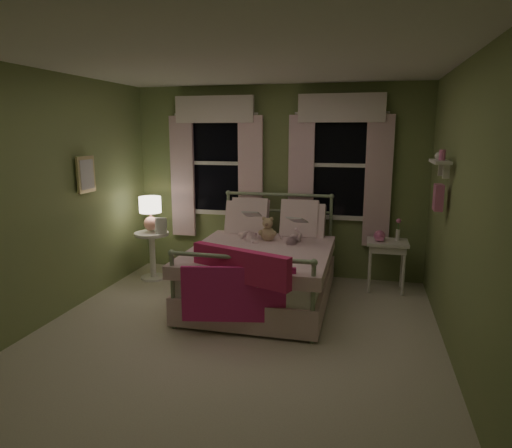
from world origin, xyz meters
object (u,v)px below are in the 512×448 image
(nightstand_right, at_px, (387,249))
(nightstand_left, at_px, (152,249))
(bed, at_px, (263,269))
(teddy_bear, at_px, (268,231))
(table_lamp, at_px, (150,210))
(child_left, at_px, (249,214))
(child_right, at_px, (293,221))

(nightstand_right, bearing_deg, nightstand_left, -175.34)
(bed, xyz_separation_m, nightstand_right, (1.44, 0.68, 0.17))
(teddy_bear, height_order, table_lamp, table_lamp)
(child_left, distance_m, table_lamp, 1.36)
(child_right, distance_m, nightstand_right, 1.24)
(teddy_bear, relative_size, table_lamp, 0.67)
(bed, relative_size, nightstand_right, 3.18)
(bed, bearing_deg, child_right, 56.40)
(nightstand_left, bearing_deg, child_left, -0.47)
(teddy_bear, xyz_separation_m, table_lamp, (-1.64, 0.17, 0.16))
(teddy_bear, relative_size, nightstand_left, 0.47)
(child_left, height_order, teddy_bear, child_left)
(bed, height_order, table_lamp, bed)
(teddy_bear, relative_size, nightstand_right, 0.48)
(bed, distance_m, nightstand_left, 1.70)
(child_left, bearing_deg, nightstand_right, 165.31)
(child_right, xyz_separation_m, teddy_bear, (-0.28, -0.16, -0.11))
(child_left, xyz_separation_m, teddy_bear, (0.28, -0.16, -0.17))
(table_lamp, bearing_deg, nightstand_left, 90.00)
(table_lamp, bearing_deg, child_left, -0.47)
(teddy_bear, xyz_separation_m, nightstand_left, (-1.64, 0.17, -0.37))
(bed, height_order, child_right, child_right)
(bed, distance_m, nightstand_right, 1.60)
(child_right, bearing_deg, nightstand_left, -2.69)
(child_right, bearing_deg, child_left, -2.36)
(child_left, distance_m, nightstand_left, 1.47)
(child_right, relative_size, nightstand_right, 1.03)
(table_lamp, relative_size, nightstand_right, 0.72)
(child_right, relative_size, nightstand_left, 1.01)
(child_right, bearing_deg, table_lamp, -2.69)
(bed, relative_size, teddy_bear, 6.60)
(child_left, distance_m, teddy_bear, 0.37)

